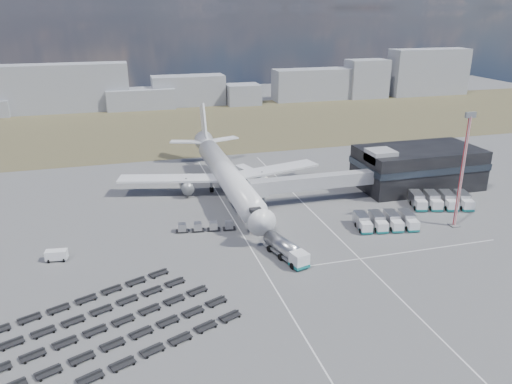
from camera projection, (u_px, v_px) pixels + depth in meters
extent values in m
plane|color=#565659|center=(263.00, 250.00, 93.85)|extent=(420.00, 420.00, 0.00)
cube|color=brown|center=(182.00, 126.00, 193.11)|extent=(420.00, 90.00, 0.01)
cube|color=silver|center=(246.00, 240.00, 97.85)|extent=(0.25, 110.00, 0.01)
cube|color=silver|center=(331.00, 230.00, 102.45)|extent=(0.25, 110.00, 0.01)
cube|color=silver|center=(404.00, 253.00, 93.02)|extent=(40.00, 0.25, 0.01)
cube|color=black|center=(418.00, 167.00, 126.05)|extent=(30.00, 16.00, 10.00)
cube|color=#262D38|center=(418.00, 163.00, 125.63)|extent=(30.40, 16.40, 1.60)
cube|color=#939399|center=(381.00, 156.00, 119.61)|extent=(6.00, 6.00, 3.00)
cube|color=#939399|center=(313.00, 182.00, 115.21)|extent=(29.80, 3.00, 3.00)
cube|color=#939399|center=(258.00, 188.00, 111.33)|extent=(4.00, 3.60, 3.40)
cylinder|color=slate|center=(264.00, 197.00, 113.05)|extent=(0.70, 0.70, 5.10)
cylinder|color=black|center=(264.00, 206.00, 113.78)|extent=(1.40, 0.90, 1.40)
cylinder|color=white|center=(227.00, 175.00, 119.08)|extent=(5.60, 48.00, 5.60)
cone|color=white|center=(258.00, 218.00, 95.17)|extent=(5.60, 5.00, 5.60)
cone|color=white|center=(206.00, 143.00, 144.07)|extent=(5.60, 8.00, 5.60)
cube|color=black|center=(255.00, 210.00, 96.70)|extent=(2.20, 2.00, 0.80)
cube|color=white|center=(171.00, 178.00, 120.69)|extent=(25.59, 11.38, 0.50)
cube|color=white|center=(273.00, 170.00, 127.34)|extent=(25.59, 11.38, 0.50)
cylinder|color=slate|center=(187.00, 186.00, 120.37)|extent=(3.00, 5.00, 3.00)
cylinder|color=slate|center=(262.00, 179.00, 125.23)|extent=(3.00, 5.00, 3.00)
cube|color=white|center=(186.00, 142.00, 144.33)|extent=(9.49, 5.63, 0.35)
cube|color=white|center=(223.00, 139.00, 147.15)|extent=(9.49, 5.63, 0.35)
cube|color=white|center=(203.00, 122.00, 144.80)|extent=(0.50, 9.06, 11.45)
cylinder|color=slate|center=(251.00, 226.00, 101.54)|extent=(0.50, 0.50, 2.50)
cylinder|color=slate|center=(212.00, 187.00, 123.28)|extent=(0.60, 0.60, 2.50)
cylinder|color=slate|center=(237.00, 185.00, 124.92)|extent=(0.60, 0.60, 2.50)
cylinder|color=black|center=(251.00, 229.00, 101.80)|extent=(0.50, 1.20, 1.20)
cube|color=gray|center=(65.00, 88.00, 216.78)|extent=(53.93, 12.00, 20.40)
cube|color=gray|center=(141.00, 99.00, 224.53)|extent=(29.83, 12.00, 8.96)
cube|color=gray|center=(188.00, 90.00, 231.86)|extent=(33.27, 12.00, 13.63)
cube|color=gray|center=(243.00, 94.00, 234.55)|extent=(15.47, 12.00, 9.37)
cube|color=gray|center=(323.00, 84.00, 247.06)|extent=(49.98, 12.00, 14.98)
cube|color=gray|center=(366.00, 79.00, 251.17)|extent=(20.17, 12.00, 18.75)
cube|color=gray|center=(428.00, 72.00, 259.01)|extent=(41.86, 12.00, 23.24)
cube|color=white|center=(299.00, 259.00, 87.04)|extent=(3.31, 3.31, 2.59)
cube|color=#13696B|center=(299.00, 265.00, 87.39)|extent=(3.44, 3.44, 0.56)
cylinder|color=#A7A7AC|center=(282.00, 245.00, 91.32)|extent=(4.88, 8.89, 2.82)
cube|color=slate|center=(282.00, 251.00, 91.77)|extent=(4.77, 8.86, 0.39)
cylinder|color=black|center=(287.00, 256.00, 90.50)|extent=(3.15, 1.95, 1.24)
cube|color=white|center=(277.00, 243.00, 95.11)|extent=(3.61, 2.47, 1.49)
cube|color=white|center=(57.00, 256.00, 89.74)|extent=(3.94, 2.17, 2.05)
cube|color=white|center=(246.00, 173.00, 131.74)|extent=(4.60, 7.35, 3.20)
cube|color=#13696B|center=(246.00, 178.00, 132.20)|extent=(4.75, 7.50, 0.51)
cube|color=white|center=(366.00, 228.00, 100.59)|extent=(2.53, 2.45, 2.11)
cube|color=#13696B|center=(366.00, 231.00, 100.87)|extent=(2.64, 2.56, 0.43)
cube|color=#A7A7AC|center=(361.00, 219.00, 103.58)|extent=(3.01, 4.73, 2.49)
cube|color=white|center=(382.00, 227.00, 100.92)|extent=(2.53, 2.45, 2.11)
cube|color=#13696B|center=(381.00, 231.00, 101.20)|extent=(2.64, 2.56, 0.43)
cube|color=#A7A7AC|center=(376.00, 219.00, 103.91)|extent=(3.01, 4.73, 2.49)
cube|color=white|center=(397.00, 226.00, 101.24)|extent=(2.53, 2.45, 2.11)
cube|color=#13696B|center=(397.00, 230.00, 101.53)|extent=(2.64, 2.56, 0.43)
cube|color=#A7A7AC|center=(391.00, 218.00, 104.24)|extent=(3.01, 4.73, 2.49)
cube|color=white|center=(413.00, 225.00, 101.57)|extent=(2.53, 2.45, 2.11)
cube|color=#13696B|center=(412.00, 229.00, 101.86)|extent=(2.64, 2.56, 0.43)
cube|color=#A7A7AC|center=(406.00, 217.00, 104.57)|extent=(3.01, 4.73, 2.49)
cube|color=white|center=(421.00, 205.00, 111.73)|extent=(2.90, 2.82, 2.27)
cube|color=#13696B|center=(420.00, 209.00, 112.03)|extent=(3.02, 2.95, 0.46)
cube|color=#A7A7AC|center=(416.00, 198.00, 114.97)|extent=(3.67, 5.23, 2.68)
cube|color=white|center=(436.00, 205.00, 111.73)|extent=(2.90, 2.82, 2.27)
cube|color=#13696B|center=(436.00, 209.00, 112.04)|extent=(3.02, 2.95, 0.46)
cube|color=#A7A7AC|center=(431.00, 198.00, 114.97)|extent=(3.67, 5.23, 2.68)
cube|color=white|center=(452.00, 205.00, 111.74)|extent=(2.90, 2.82, 2.27)
cube|color=#13696B|center=(452.00, 209.00, 112.04)|extent=(3.02, 2.95, 0.46)
cube|color=#A7A7AC|center=(447.00, 198.00, 114.98)|extent=(3.67, 5.23, 2.68)
cube|color=white|center=(468.00, 205.00, 111.74)|extent=(2.90, 2.82, 2.27)
cube|color=#13696B|center=(467.00, 209.00, 112.04)|extent=(3.02, 2.95, 0.46)
cube|color=#A7A7AC|center=(462.00, 198.00, 114.98)|extent=(3.67, 5.23, 2.68)
cube|color=black|center=(182.00, 231.00, 101.40)|extent=(2.80, 1.96, 0.18)
cube|color=#A7A7AC|center=(182.00, 227.00, 101.10)|extent=(1.81, 1.81, 1.50)
cube|color=black|center=(198.00, 230.00, 101.78)|extent=(2.80, 1.96, 0.18)
cube|color=#A7A7AC|center=(198.00, 226.00, 101.49)|extent=(1.81, 1.81, 1.50)
cube|color=black|center=(214.00, 229.00, 102.17)|extent=(2.80, 1.96, 0.18)
cube|color=#A7A7AC|center=(213.00, 225.00, 101.88)|extent=(1.81, 1.81, 1.50)
cube|color=black|center=(229.00, 228.00, 102.56)|extent=(2.80, 1.96, 0.18)
cube|color=#A7A7AC|center=(229.00, 225.00, 102.26)|extent=(1.81, 1.81, 1.50)
cube|color=black|center=(138.00, 356.00, 64.73)|extent=(31.71, 14.71, 0.76)
cube|color=black|center=(123.00, 340.00, 67.97)|extent=(31.71, 14.71, 0.76)
cube|color=black|center=(109.00, 325.00, 71.21)|extent=(31.71, 14.71, 0.76)
cube|color=black|center=(97.00, 311.00, 74.45)|extent=(27.82, 13.05, 0.76)
cube|color=black|center=(86.00, 298.00, 77.68)|extent=(27.82, 13.05, 0.76)
cylinder|color=#B01C23|center=(462.00, 173.00, 100.38)|extent=(0.65, 0.65, 23.21)
cube|color=slate|center=(471.00, 115.00, 96.26)|extent=(2.23, 0.57, 1.11)
cube|color=#565659|center=(454.00, 225.00, 104.36)|extent=(1.86, 1.86, 0.28)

